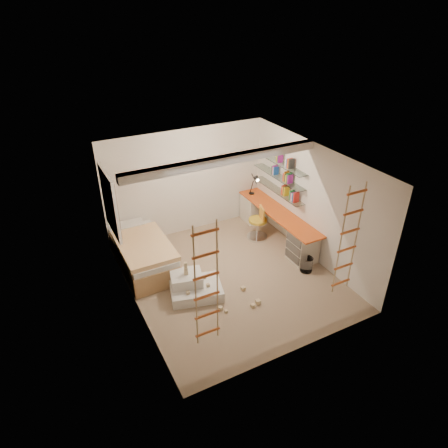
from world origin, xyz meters
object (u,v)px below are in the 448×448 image
desk (277,224)px  swivel_chair (258,227)px  bed (144,254)px  play_platform (193,286)px

desk → swivel_chair: swivel_chair is taller
desk → swivel_chair: bearing=148.7°
bed → play_platform: size_ratio=1.72×
bed → swivel_chair: size_ratio=2.36×
desk → bed: bearing=173.5°
bed → play_platform: (0.58, -1.34, -0.16)m
desk → bed: desk is taller
desk → swivel_chair: size_ratio=3.30×
desk → swivel_chair: (-0.38, 0.23, -0.09)m
play_platform → desk: bearing=20.4°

